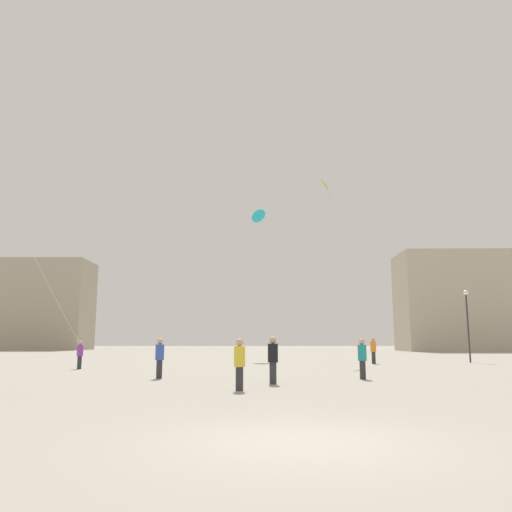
# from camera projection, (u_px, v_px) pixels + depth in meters

# --- Properties ---
(ground_plane) EXTENTS (300.00, 300.00, 0.00)m
(ground_plane) POSITION_uv_depth(u_px,v_px,m) (301.00, 442.00, 8.01)
(ground_plane) COLOR #9E9689
(person_in_yellow) EXTENTS (0.36, 0.36, 1.65)m
(person_in_yellow) POSITION_uv_depth(u_px,v_px,m) (240.00, 362.00, 16.32)
(person_in_yellow) COLOR #2D2D33
(person_in_yellow) RESTS_ON ground_plane
(person_in_black) EXTENTS (0.38, 0.38, 1.73)m
(person_in_black) POSITION_uv_depth(u_px,v_px,m) (273.00, 358.00, 18.76)
(person_in_black) COLOR #2D2D33
(person_in_black) RESTS_ON ground_plane
(person_in_teal) EXTENTS (0.36, 0.36, 1.66)m
(person_in_teal) POSITION_uv_depth(u_px,v_px,m) (362.00, 357.00, 21.14)
(person_in_teal) COLOR #2D2D33
(person_in_teal) RESTS_ON ground_plane
(person_in_purple) EXTENTS (0.35, 0.35, 1.59)m
(person_in_purple) POSITION_uv_depth(u_px,v_px,m) (80.00, 353.00, 28.70)
(person_in_purple) COLOR #2D2D33
(person_in_purple) RESTS_ON ground_plane
(person_in_orange) EXTENTS (0.39, 0.39, 1.80)m
(person_in_orange) POSITION_uv_depth(u_px,v_px,m) (373.00, 349.00, 35.20)
(person_in_orange) COLOR #2D2D33
(person_in_orange) RESTS_ON ground_plane
(person_in_blue) EXTENTS (0.37, 0.37, 1.68)m
(person_in_blue) POSITION_uv_depth(u_px,v_px,m) (160.00, 356.00, 21.54)
(person_in_blue) COLOR #2D2D33
(person_in_blue) RESTS_ON ground_plane
(kite_lime_delta) EXTENTS (3.32, 2.27, 12.51)m
(kite_lime_delta) POSITION_uv_depth(u_px,v_px,m) (326.00, 187.00, 38.60)
(kite_lime_delta) COLOR #8CD12D
(kite_cyan_diamond) EXTENTS (8.52, 10.41, 12.16)m
(kite_cyan_diamond) POSITION_uv_depth(u_px,v_px,m) (259.00, 216.00, 46.23)
(kite_cyan_diamond) COLOR #1EB2C6
(building_left_hall) EXTENTS (18.94, 10.11, 15.77)m
(building_left_hall) POSITION_uv_depth(u_px,v_px,m) (36.00, 305.00, 90.42)
(building_left_hall) COLOR #A39984
(building_left_hall) RESTS_ON ground_plane
(building_centre_hall) EXTENTS (21.05, 11.06, 15.33)m
(building_centre_hall) POSITION_uv_depth(u_px,v_px,m) (465.00, 302.00, 79.91)
(building_centre_hall) COLOR #B2A893
(building_centre_hall) RESTS_ON ground_plane
(lamppost_east) EXTENTS (0.36, 0.36, 5.32)m
(lamppost_east) POSITION_uv_depth(u_px,v_px,m) (467.00, 314.00, 37.64)
(lamppost_east) COLOR #2D2D30
(lamppost_east) RESTS_ON ground_plane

